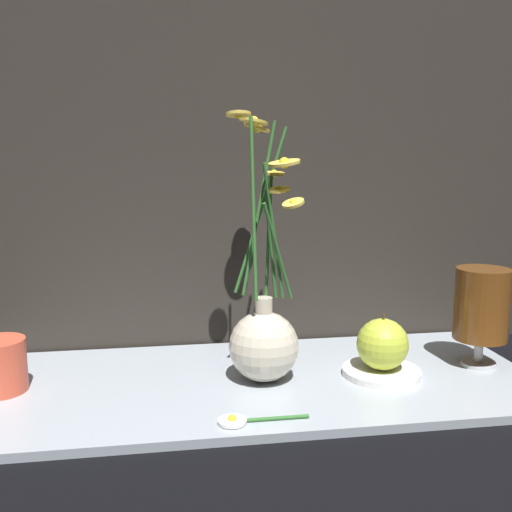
# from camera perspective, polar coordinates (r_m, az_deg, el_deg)

# --- Properties ---
(ground_plane) EXTENTS (6.00, 6.00, 0.00)m
(ground_plane) POSITION_cam_1_polar(r_m,az_deg,el_deg) (0.87, -0.30, -12.92)
(ground_plane) COLOR black
(shelf) EXTENTS (0.84, 0.35, 0.01)m
(shelf) POSITION_cam_1_polar(r_m,az_deg,el_deg) (0.86, -0.30, -12.56)
(shelf) COLOR #9EA8B2
(shelf) RESTS_ON ground_plane
(backdrop_wall) EXTENTS (1.34, 0.02, 1.10)m
(backdrop_wall) POSITION_cam_1_polar(r_m,az_deg,el_deg) (1.01, -2.06, 22.10)
(backdrop_wall) COLOR #2D2823
(backdrop_wall) RESTS_ON ground_plane
(vase_with_flowers) EXTENTS (0.11, 0.16, 0.39)m
(vase_with_flowers) POSITION_cam_1_polar(r_m,az_deg,el_deg) (0.84, 0.79, -7.78)
(vase_with_flowers) COLOR beige
(vase_with_flowers) RESTS_ON shelf
(tea_glass) EXTENTS (0.08, 0.08, 0.16)m
(tea_glass) POSITION_cam_1_polar(r_m,az_deg,el_deg) (0.95, 21.51, -4.59)
(tea_glass) COLOR silver
(tea_glass) RESTS_ON shelf
(saucer_plate) EXTENTS (0.12, 0.12, 0.01)m
(saucer_plate) POSITION_cam_1_polar(r_m,az_deg,el_deg) (0.89, 12.43, -11.26)
(saucer_plate) COLOR white
(saucer_plate) RESTS_ON shelf
(orange_fruit) EXTENTS (0.08, 0.08, 0.09)m
(orange_fruit) POSITION_cam_1_polar(r_m,az_deg,el_deg) (0.88, 12.53, -8.61)
(orange_fruit) COLOR #B7C638
(orange_fruit) RESTS_ON saucer_plate
(loose_daisy) EXTENTS (0.12, 0.04, 0.01)m
(loose_daisy) POSITION_cam_1_polar(r_m,az_deg,el_deg) (0.73, -1.27, -16.08)
(loose_daisy) COLOR #336B2D
(loose_daisy) RESTS_ON shelf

